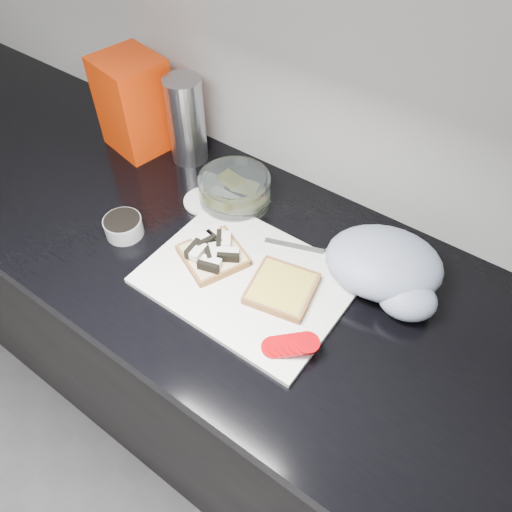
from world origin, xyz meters
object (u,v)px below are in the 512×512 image
(cutting_board, at_px, (247,279))
(bread_bag, at_px, (134,104))
(glass_bowl, at_px, (235,190))
(steel_canister, at_px, (186,121))

(cutting_board, xyz_separation_m, bread_bag, (-0.51, 0.21, 0.11))
(cutting_board, xyz_separation_m, glass_bowl, (-0.17, 0.18, 0.03))
(glass_bowl, distance_m, steel_canister, 0.22)
(glass_bowl, height_order, steel_canister, steel_canister)
(glass_bowl, xyz_separation_m, bread_bag, (-0.34, 0.04, 0.08))
(bread_bag, bearing_deg, glass_bowl, 5.10)
(glass_bowl, relative_size, steel_canister, 0.76)
(glass_bowl, xyz_separation_m, steel_canister, (-0.20, 0.07, 0.08))
(cutting_board, height_order, bread_bag, bread_bag)
(bread_bag, height_order, steel_canister, bread_bag)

